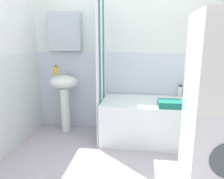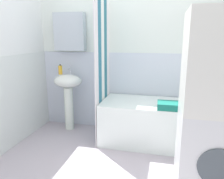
{
  "view_description": "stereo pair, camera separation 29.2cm",
  "coord_description": "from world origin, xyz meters",
  "px_view_note": "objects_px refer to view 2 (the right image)",
  "views": [
    {
      "loc": [
        0.09,
        -2.08,
        1.42
      ],
      "look_at": [
        -0.29,
        0.74,
        0.75
      ],
      "focal_mm": 35.45,
      "sensor_mm": 36.0,
      "label": 1
    },
    {
      "loc": [
        0.38,
        -2.02,
        1.42
      ],
      "look_at": [
        -0.29,
        0.74,
        0.75
      ],
      "focal_mm": 35.45,
      "sensor_mm": 36.0,
      "label": 2
    }
  ],
  "objects_px": {
    "conditioner_bottle": "(192,92)",
    "towel_folded": "(169,106)",
    "sink": "(68,90)",
    "washer_dryer_stack": "(215,109)",
    "body_wash_bottle": "(204,93)",
    "shampoo_bottle": "(212,96)",
    "bathtub": "(159,123)",
    "lotion_bottle": "(184,93)",
    "soap_dispenser": "(60,70)"
  },
  "relations": [
    {
      "from": "sink",
      "to": "soap_dispenser",
      "type": "bearing_deg",
      "value": -173.9
    },
    {
      "from": "shampoo_bottle",
      "to": "washer_dryer_stack",
      "type": "xyz_separation_m",
      "value": [
        -0.21,
        -1.18,
        0.18
      ]
    },
    {
      "from": "soap_dispenser",
      "to": "body_wash_bottle",
      "type": "xyz_separation_m",
      "value": [
        2.08,
        0.14,
        -0.28
      ]
    },
    {
      "from": "conditioner_bottle",
      "to": "washer_dryer_stack",
      "type": "distance_m",
      "value": 1.23
    },
    {
      "from": "washer_dryer_stack",
      "to": "lotion_bottle",
      "type": "bearing_deg",
      "value": 97.28
    },
    {
      "from": "shampoo_bottle",
      "to": "body_wash_bottle",
      "type": "height_order",
      "value": "body_wash_bottle"
    },
    {
      "from": "sink",
      "to": "body_wash_bottle",
      "type": "height_order",
      "value": "sink"
    },
    {
      "from": "sink",
      "to": "shampoo_bottle",
      "type": "bearing_deg",
      "value": 2.55
    },
    {
      "from": "shampoo_bottle",
      "to": "soap_dispenser",
      "type": "bearing_deg",
      "value": -177.27
    },
    {
      "from": "soap_dispenser",
      "to": "lotion_bottle",
      "type": "height_order",
      "value": "soap_dispenser"
    },
    {
      "from": "body_wash_bottle",
      "to": "washer_dryer_stack",
      "type": "relative_size",
      "value": 0.12
    },
    {
      "from": "lotion_bottle",
      "to": "towel_folded",
      "type": "height_order",
      "value": "lotion_bottle"
    },
    {
      "from": "bathtub",
      "to": "lotion_bottle",
      "type": "relative_size",
      "value": 8.91
    },
    {
      "from": "shampoo_bottle",
      "to": "bathtub",
      "type": "bearing_deg",
      "value": -159.61
    },
    {
      "from": "soap_dispenser",
      "to": "shampoo_bottle",
      "type": "bearing_deg",
      "value": 2.73
    },
    {
      "from": "washer_dryer_stack",
      "to": "sink",
      "type": "bearing_deg",
      "value": 149.83
    },
    {
      "from": "washer_dryer_stack",
      "to": "conditioner_bottle",
      "type": "bearing_deg",
      "value": 92.32
    },
    {
      "from": "shampoo_bottle",
      "to": "body_wash_bottle",
      "type": "xyz_separation_m",
      "value": [
        -0.1,
        0.04,
        0.02
      ]
    },
    {
      "from": "lotion_bottle",
      "to": "towel_folded",
      "type": "distance_m",
      "value": 0.57
    },
    {
      "from": "lotion_bottle",
      "to": "washer_dryer_stack",
      "type": "bearing_deg",
      "value": -82.72
    },
    {
      "from": "sink",
      "to": "towel_folded",
      "type": "distance_m",
      "value": 1.56
    },
    {
      "from": "soap_dispenser",
      "to": "shampoo_bottle",
      "type": "relative_size",
      "value": 0.98
    },
    {
      "from": "soap_dispenser",
      "to": "washer_dryer_stack",
      "type": "relative_size",
      "value": 0.1
    },
    {
      "from": "bathtub",
      "to": "shampoo_bottle",
      "type": "xyz_separation_m",
      "value": [
        0.68,
        0.25,
        0.36
      ]
    },
    {
      "from": "soap_dispenser",
      "to": "lotion_bottle",
      "type": "xyz_separation_m",
      "value": [
        1.82,
        0.15,
        -0.29
      ]
    },
    {
      "from": "body_wash_bottle",
      "to": "lotion_bottle",
      "type": "bearing_deg",
      "value": 177.54
    },
    {
      "from": "soap_dispenser",
      "to": "washer_dryer_stack",
      "type": "xyz_separation_m",
      "value": [
        1.98,
        -1.08,
        -0.12
      ]
    },
    {
      "from": "shampoo_bottle",
      "to": "conditioner_bottle",
      "type": "height_order",
      "value": "conditioner_bottle"
    },
    {
      "from": "body_wash_bottle",
      "to": "lotion_bottle",
      "type": "relative_size",
      "value": 1.12
    },
    {
      "from": "body_wash_bottle",
      "to": "conditioner_bottle",
      "type": "relative_size",
      "value": 0.9
    },
    {
      "from": "sink",
      "to": "bathtub",
      "type": "distance_m",
      "value": 1.45
    },
    {
      "from": "bathtub",
      "to": "shampoo_bottle",
      "type": "distance_m",
      "value": 0.81
    },
    {
      "from": "bathtub",
      "to": "towel_folded",
      "type": "relative_size",
      "value": 5.42
    },
    {
      "from": "body_wash_bottle",
      "to": "towel_folded",
      "type": "distance_m",
      "value": 0.7
    },
    {
      "from": "conditioner_bottle",
      "to": "lotion_bottle",
      "type": "relative_size",
      "value": 1.24
    },
    {
      "from": "body_wash_bottle",
      "to": "conditioner_bottle",
      "type": "height_order",
      "value": "conditioner_bottle"
    },
    {
      "from": "conditioner_bottle",
      "to": "bathtub",
      "type": "bearing_deg",
      "value": -145.57
    },
    {
      "from": "conditioner_bottle",
      "to": "towel_folded",
      "type": "height_order",
      "value": "conditioner_bottle"
    },
    {
      "from": "body_wash_bottle",
      "to": "towel_folded",
      "type": "height_order",
      "value": "body_wash_bottle"
    },
    {
      "from": "sink",
      "to": "washer_dryer_stack",
      "type": "xyz_separation_m",
      "value": [
        1.87,
        -1.09,
        0.18
      ]
    },
    {
      "from": "sink",
      "to": "soap_dispenser",
      "type": "height_order",
      "value": "soap_dispenser"
    },
    {
      "from": "shampoo_bottle",
      "to": "washer_dryer_stack",
      "type": "bearing_deg",
      "value": -99.95
    },
    {
      "from": "sink",
      "to": "conditioner_bottle",
      "type": "height_order",
      "value": "sink"
    },
    {
      "from": "conditioner_bottle",
      "to": "lotion_bottle",
      "type": "bearing_deg",
      "value": 175.14
    },
    {
      "from": "bathtub",
      "to": "towel_folded",
      "type": "xyz_separation_m",
      "value": [
        0.11,
        -0.23,
        0.33
      ]
    },
    {
      "from": "shampoo_bottle",
      "to": "conditioner_bottle",
      "type": "xyz_separation_m",
      "value": [
        -0.26,
        0.04,
        0.03
      ]
    },
    {
      "from": "bathtub",
      "to": "sink",
      "type": "bearing_deg",
      "value": 173.45
    },
    {
      "from": "towel_folded",
      "to": "lotion_bottle",
      "type": "bearing_deg",
      "value": 68.72
    },
    {
      "from": "towel_folded",
      "to": "washer_dryer_stack",
      "type": "distance_m",
      "value": 0.82
    },
    {
      "from": "body_wash_bottle",
      "to": "conditioner_bottle",
      "type": "xyz_separation_m",
      "value": [
        -0.15,
        0.0,
        0.01
      ]
    }
  ]
}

